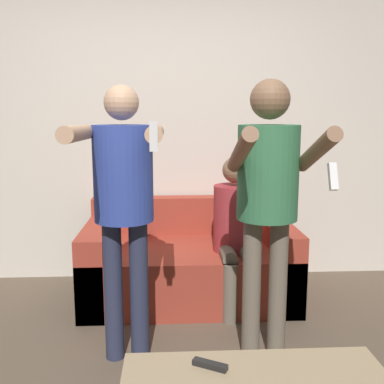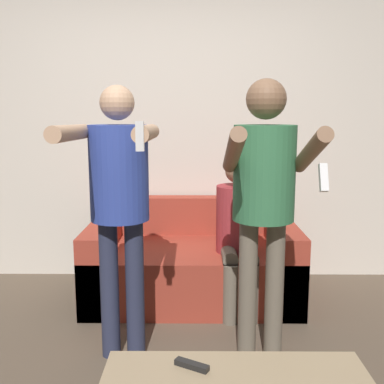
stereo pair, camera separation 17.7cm
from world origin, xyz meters
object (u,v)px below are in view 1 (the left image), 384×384
remote_on_table (210,365)px  couch (189,264)px  person_seated (236,227)px  person_standing_right (268,187)px  person_standing_left (123,192)px

remote_on_table → couch: bearing=90.2°
couch → person_seated: bearing=-33.7°
person_standing_right → remote_on_table: bearing=-116.7°
person_seated → remote_on_table: (-0.33, -1.52, -0.20)m
person_standing_right → person_seated: 0.82m
person_seated → couch: bearing=146.3°
person_standing_left → remote_on_table: (0.42, -0.80, -0.60)m
person_standing_right → person_seated: size_ratio=1.44×
person_seated → remote_on_table: size_ratio=7.65×
person_standing_left → remote_on_table: 1.08m
person_standing_left → person_seated: (0.75, 0.72, -0.39)m
couch → remote_on_table: (0.01, -1.74, 0.16)m
couch → person_seated: size_ratio=1.42×
remote_on_table → person_standing_left: bearing=117.6°
person_seated → remote_on_table: person_seated is taller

